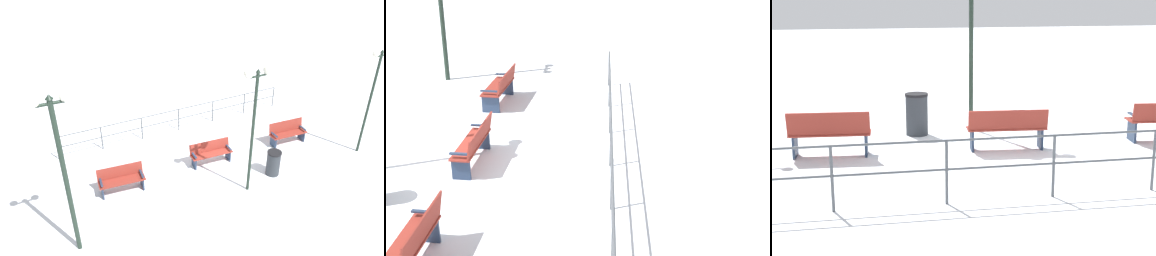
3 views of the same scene
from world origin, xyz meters
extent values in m
plane|color=white|center=(0.00, 0.00, 0.00)|extent=(80.00, 80.00, 0.00)
cube|color=maroon|center=(-0.07, -3.63, 0.48)|extent=(0.69, 1.66, 0.04)
cube|color=maroon|center=(-0.33, -3.61, 0.71)|extent=(0.28, 1.62, 0.42)
cube|color=#23334C|center=(-0.14, -4.34, 0.24)|extent=(0.47, 0.10, 0.48)
cube|color=#23334C|center=(0.01, -2.93, 0.24)|extent=(0.47, 0.10, 0.48)
cube|color=#23334C|center=(-0.12, -4.34, 0.60)|extent=(0.47, 0.12, 0.04)
cube|color=#23334C|center=(0.03, -2.93, 0.60)|extent=(0.47, 0.12, 0.04)
cube|color=maroon|center=(-0.12, 0.00, 0.46)|extent=(0.56, 1.70, 0.04)
cube|color=maroon|center=(-0.34, 0.02, 0.69)|extent=(0.24, 1.67, 0.42)
cube|color=#23334C|center=(-0.18, -0.73, 0.23)|extent=(0.39, 0.08, 0.46)
cube|color=#23334C|center=(-0.07, 0.73, 0.23)|extent=(0.39, 0.08, 0.46)
cube|color=#23334C|center=(-0.16, -0.73, 0.58)|extent=(0.39, 0.10, 0.04)
cube|color=#23334C|center=(-0.05, 0.73, 0.58)|extent=(0.39, 0.10, 0.04)
cube|color=maroon|center=(0.05, 3.63, 0.47)|extent=(0.59, 1.66, 0.04)
cube|color=maroon|center=(-0.19, 3.65, 0.72)|extent=(0.24, 1.63, 0.47)
cube|color=#23334C|center=(-0.01, 2.92, 0.23)|extent=(0.43, 0.08, 0.47)
cube|color=#23334C|center=(0.10, 4.34, 0.23)|extent=(0.43, 0.08, 0.47)
cube|color=#23334C|center=(0.01, 2.92, 0.59)|extent=(0.43, 0.10, 0.04)
cube|color=#23334C|center=(0.12, 4.34, 0.59)|extent=(0.43, 0.10, 0.04)
cylinder|color=#1E2D23|center=(1.84, -5.58, 2.43)|extent=(0.14, 0.14, 4.86)
cylinder|color=#1E2D23|center=(1.84, -5.58, 4.74)|extent=(0.08, 0.69, 0.08)
sphere|color=white|center=(1.84, -5.93, 4.86)|extent=(0.27, 0.27, 0.27)
sphere|color=white|center=(1.84, -5.24, 4.86)|extent=(0.27, 0.27, 0.27)
cone|color=#1E2D23|center=(1.84, -5.58, 4.92)|extent=(0.20, 0.20, 0.12)
cylinder|color=#1E2D23|center=(1.84, 0.37, 2.22)|extent=(0.11, 0.11, 4.44)
cylinder|color=#1E2D23|center=(1.84, 0.37, 4.32)|extent=(0.06, 0.72, 0.06)
sphere|color=white|center=(1.84, 0.01, 4.45)|extent=(0.30, 0.30, 0.30)
sphere|color=white|center=(1.84, 0.73, 4.45)|extent=(0.30, 0.30, 0.30)
cone|color=#1E2D23|center=(1.84, 0.37, 4.50)|extent=(0.15, 0.15, 0.12)
cylinder|color=#1E2D23|center=(1.84, 5.83, 2.11)|extent=(0.10, 0.10, 4.22)
cylinder|color=#1E2D23|center=(1.84, 5.83, 4.10)|extent=(0.06, 0.68, 0.06)
sphere|color=white|center=(1.84, 5.49, 4.21)|extent=(0.23, 0.23, 0.23)
cone|color=#1E2D23|center=(1.84, 5.83, 4.28)|extent=(0.14, 0.14, 0.12)
cylinder|color=#4C5156|center=(-3.10, -5.26, 0.52)|extent=(0.05, 0.05, 1.03)
cylinder|color=#4C5156|center=(-3.10, -3.50, 0.52)|extent=(0.05, 0.05, 1.03)
cylinder|color=#4C5156|center=(-3.10, -1.75, 0.52)|extent=(0.05, 0.05, 1.03)
cylinder|color=#4C5156|center=(-3.10, 0.00, 0.52)|extent=(0.05, 0.05, 1.03)
cylinder|color=#4C5156|center=(-3.10, 1.75, 0.52)|extent=(0.05, 0.05, 1.03)
cylinder|color=#4C5156|center=(-3.10, 3.50, 0.52)|extent=(0.05, 0.05, 1.03)
cylinder|color=#4C5156|center=(-3.10, 5.26, 0.52)|extent=(0.05, 0.05, 1.03)
cylinder|color=#4C5156|center=(-3.10, 0.00, 1.03)|extent=(0.04, 10.51, 0.04)
cylinder|color=#4C5156|center=(-3.10, 0.00, 0.57)|extent=(0.04, 10.51, 0.04)
cylinder|color=#2D3338|center=(1.50, 1.72, 0.46)|extent=(0.51, 0.51, 0.92)
cylinder|color=black|center=(1.50, 1.72, 0.95)|extent=(0.54, 0.54, 0.06)
camera|label=1|loc=(10.40, -6.24, 8.64)|focal=35.38mm
camera|label=2|loc=(-2.88, 10.84, 5.58)|focal=53.19mm
camera|label=3|loc=(-11.65, 3.10, 3.30)|focal=54.33mm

